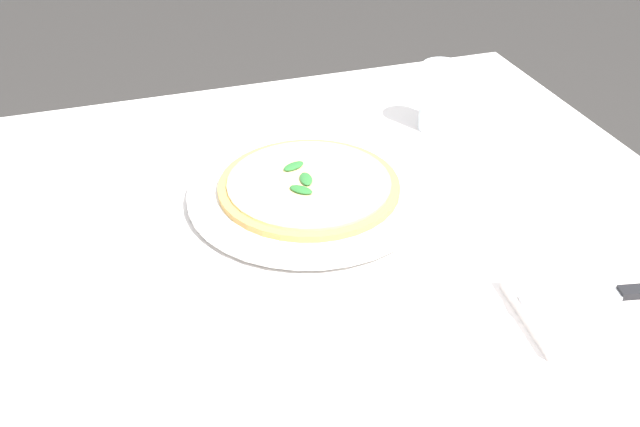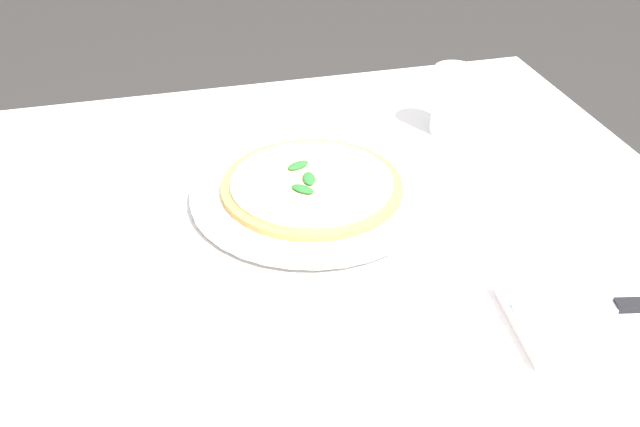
{
  "view_description": "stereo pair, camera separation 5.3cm",
  "coord_description": "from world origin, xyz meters",
  "px_view_note": "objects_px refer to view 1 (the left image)",
  "views": [
    {
      "loc": [
        0.25,
        0.71,
        1.33
      ],
      "look_at": [
        -0.01,
        -0.07,
        0.77
      ],
      "focal_mm": 40.26,
      "sensor_mm": 36.0,
      "label": 1
    },
    {
      "loc": [
        0.2,
        0.73,
        1.33
      ],
      "look_at": [
        -0.01,
        -0.07,
        0.77
      ],
      "focal_mm": 40.26,
      "sensor_mm": 36.0,
      "label": 2
    }
  ],
  "objects_px": {
    "water_glass_near_left": "(439,101)",
    "dinner_knife": "(609,294)",
    "pizza": "(309,185)",
    "pizza_plate": "(309,193)",
    "napkin_folded": "(608,303)"
  },
  "relations": [
    {
      "from": "napkin_folded",
      "to": "pizza",
      "type": "bearing_deg",
      "value": -46.09
    },
    {
      "from": "water_glass_near_left",
      "to": "dinner_knife",
      "type": "xyz_separation_m",
      "value": [
        0.01,
        0.49,
        -0.03
      ]
    },
    {
      "from": "pizza_plate",
      "to": "dinner_knife",
      "type": "relative_size",
      "value": 1.84
    },
    {
      "from": "pizza",
      "to": "napkin_folded",
      "type": "relative_size",
      "value": 1.16
    },
    {
      "from": "pizza_plate",
      "to": "napkin_folded",
      "type": "relative_size",
      "value": 1.55
    },
    {
      "from": "pizza_plate",
      "to": "pizza",
      "type": "height_order",
      "value": "pizza"
    },
    {
      "from": "pizza",
      "to": "dinner_knife",
      "type": "relative_size",
      "value": 1.37
    },
    {
      "from": "pizza",
      "to": "pizza_plate",
      "type": "bearing_deg",
      "value": 151.83
    },
    {
      "from": "pizza_plate",
      "to": "water_glass_near_left",
      "type": "relative_size",
      "value": 3.04
    },
    {
      "from": "pizza_plate",
      "to": "napkin_folded",
      "type": "bearing_deg",
      "value": 128.21
    },
    {
      "from": "water_glass_near_left",
      "to": "dinner_knife",
      "type": "distance_m",
      "value": 0.49
    },
    {
      "from": "water_glass_near_left",
      "to": "napkin_folded",
      "type": "xyz_separation_m",
      "value": [
        0.01,
        0.49,
        -0.04
      ]
    },
    {
      "from": "pizza_plate",
      "to": "napkin_folded",
      "type": "xyz_separation_m",
      "value": [
        -0.27,
        0.34,
        -0.0
      ]
    },
    {
      "from": "pizza",
      "to": "water_glass_near_left",
      "type": "bearing_deg",
      "value": -152.09
    },
    {
      "from": "pizza",
      "to": "dinner_knife",
      "type": "xyz_separation_m",
      "value": [
        -0.27,
        0.34,
        -0.0
      ]
    }
  ]
}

